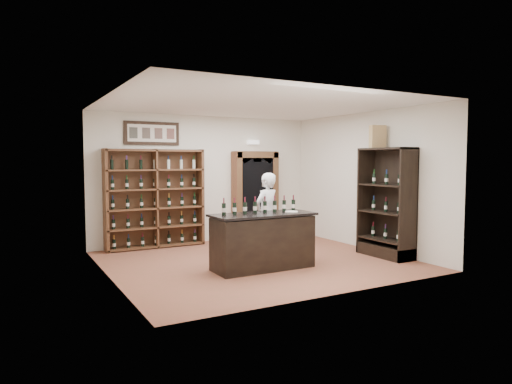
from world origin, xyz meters
TOP-DOWN VIEW (x-y plane):
  - floor at (0.00, 0.00)m, footprint 5.50×5.50m
  - ceiling at (0.00, 0.00)m, footprint 5.50×5.50m
  - wall_back at (0.00, 2.50)m, footprint 5.50×0.04m
  - wall_left at (-2.75, 0.00)m, footprint 0.04×5.00m
  - wall_right at (2.75, 0.00)m, footprint 0.04×5.00m
  - wine_shelf at (-1.30, 2.33)m, footprint 2.20×0.38m
  - framed_picture at (-1.30, 2.47)m, footprint 1.25×0.04m
  - arched_doorway at (1.25, 2.33)m, footprint 1.17×0.35m
  - emergency_light at (1.25, 2.42)m, footprint 0.30×0.10m
  - tasting_counter at (-0.20, -0.60)m, footprint 1.88×0.78m
  - counter_bottle_0 at (-0.92, -0.50)m, footprint 0.07×0.07m
  - counter_bottle_1 at (-0.71, -0.50)m, footprint 0.07×0.07m
  - counter_bottle_2 at (-0.51, -0.50)m, footprint 0.07×0.07m
  - counter_bottle_3 at (-0.30, -0.50)m, footprint 0.07×0.07m
  - counter_bottle_4 at (-0.10, -0.50)m, footprint 0.07×0.07m
  - counter_bottle_5 at (0.11, -0.50)m, footprint 0.07×0.07m
  - counter_bottle_6 at (0.31, -0.50)m, footprint 0.07×0.07m
  - counter_bottle_7 at (0.52, -0.50)m, footprint 0.07×0.07m
  - side_cabinet at (2.52, -0.90)m, footprint 0.48×1.20m
  - shopkeeper at (0.42, 0.34)m, footprint 0.72×0.59m
  - plate at (0.35, -0.69)m, footprint 0.24×0.24m
  - wine_crate at (2.51, -0.60)m, footprint 0.35×0.21m

SIDE VIEW (x-z plane):
  - floor at x=0.00m, z-range 0.00..0.00m
  - tasting_counter at x=-0.20m, z-range -0.01..0.99m
  - side_cabinet at x=2.52m, z-range -0.35..1.85m
  - shopkeeper at x=0.42m, z-range 0.00..1.69m
  - plate at x=0.35m, z-range 1.00..1.02m
  - wine_shelf at x=-1.30m, z-range 0.00..2.20m
  - counter_bottle_0 at x=-0.92m, z-range 0.96..1.26m
  - counter_bottle_1 at x=-0.71m, z-range 0.96..1.26m
  - counter_bottle_2 at x=-0.51m, z-range 0.96..1.26m
  - counter_bottle_3 at x=-0.30m, z-range 0.96..1.26m
  - counter_bottle_4 at x=-0.10m, z-range 0.96..1.26m
  - counter_bottle_5 at x=0.11m, z-range 0.96..1.26m
  - counter_bottle_6 at x=0.31m, z-range 0.96..1.26m
  - counter_bottle_7 at x=0.52m, z-range 0.96..1.26m
  - arched_doorway at x=1.25m, z-range 0.05..2.22m
  - wall_back at x=0.00m, z-range 0.00..3.00m
  - wall_left at x=-2.75m, z-range 0.00..3.00m
  - wall_right at x=2.75m, z-range 0.00..3.00m
  - emergency_light at x=1.25m, z-range 2.35..2.45m
  - wine_crate at x=2.51m, z-range 2.20..2.66m
  - framed_picture at x=-1.30m, z-range 2.29..2.81m
  - ceiling at x=0.00m, z-range 3.00..3.00m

